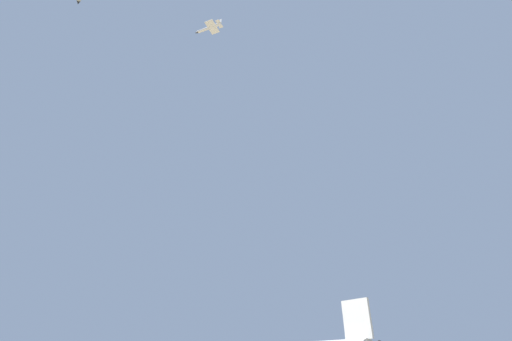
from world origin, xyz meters
TOP-DOWN VIEW (x-y plane):
  - chase_jet_trailing at (49.50, 0.25)m, footprint 15.33×8.73m

SIDE VIEW (x-z plane):
  - chase_jet_trailing at x=49.50m, z-range 149.17..153.17m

